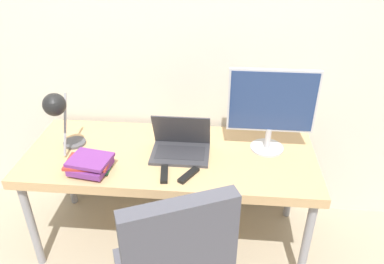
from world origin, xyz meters
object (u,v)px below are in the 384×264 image
at_px(laptop, 181,146).
at_px(book_stack, 90,164).
at_px(desk_lamp, 58,111).
at_px(monitor, 272,106).

relative_size(laptop, book_stack, 1.32).
height_order(desk_lamp, book_stack, desk_lamp).
xyz_separation_m(desk_lamp, book_stack, (0.20, -0.14, -0.26)).
relative_size(laptop, desk_lamp, 0.83).
distance_m(laptop, desk_lamp, 0.74).
height_order(laptop, monitor, monitor).
bearing_deg(book_stack, desk_lamp, 145.46).
xyz_separation_m(laptop, desk_lamp, (-0.69, -0.09, 0.26)).
bearing_deg(monitor, book_stack, -162.05).
height_order(monitor, desk_lamp, monitor).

